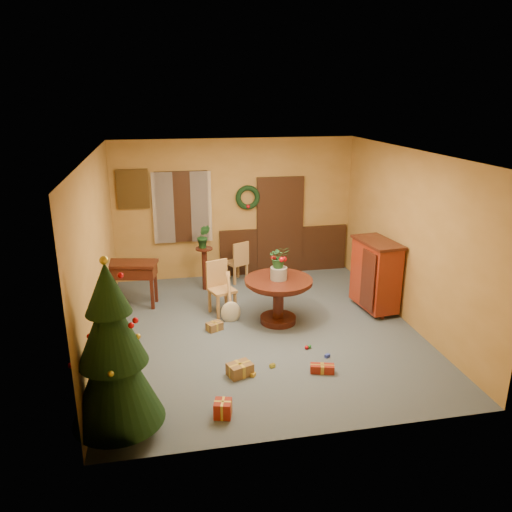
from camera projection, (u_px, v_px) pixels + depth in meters
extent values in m
plane|color=#3C4B57|center=(262.00, 330.00, 8.29)|extent=(5.50, 5.50, 0.00)
plane|color=silver|center=(263.00, 153.00, 7.39)|extent=(5.50, 5.50, 0.00)
plane|color=olive|center=(235.00, 209.00, 10.40)|extent=(5.00, 0.00, 5.00)
plane|color=olive|center=(316.00, 321.00, 5.27)|extent=(5.00, 0.00, 5.00)
plane|color=olive|center=(97.00, 256.00, 7.38)|extent=(0.00, 5.50, 5.50)
plane|color=olive|center=(409.00, 238.00, 8.30)|extent=(0.00, 5.50, 5.50)
cube|color=black|center=(284.00, 250.00, 10.85)|extent=(2.80, 0.06, 1.00)
cube|color=black|center=(280.00, 226.00, 10.66)|extent=(1.00, 0.08, 2.10)
cube|color=white|center=(280.00, 228.00, 10.70)|extent=(0.80, 0.03, 1.90)
cube|color=black|center=(182.00, 207.00, 10.12)|extent=(1.05, 0.08, 1.45)
cube|color=white|center=(182.00, 207.00, 10.15)|extent=(0.88, 0.03, 1.25)
cube|color=white|center=(163.00, 208.00, 10.01)|extent=(0.42, 0.02, 1.45)
cube|color=white|center=(201.00, 207.00, 10.15)|extent=(0.42, 0.02, 1.45)
torus|color=black|center=(248.00, 197.00, 10.30)|extent=(0.51, 0.11, 0.51)
cube|color=#4C3819|center=(133.00, 189.00, 9.83)|extent=(0.62, 0.05, 0.78)
cube|color=gray|center=(133.00, 189.00, 9.86)|extent=(0.48, 0.02, 0.62)
cylinder|color=black|center=(279.00, 281.00, 8.35)|extent=(1.14, 1.14, 0.06)
cylinder|color=black|center=(279.00, 284.00, 8.37)|extent=(1.02, 1.02, 0.04)
cylinder|color=black|center=(278.00, 301.00, 8.46)|extent=(0.18, 0.18, 0.63)
cylinder|color=black|center=(278.00, 319.00, 8.57)|extent=(0.61, 0.61, 0.10)
cylinder|color=slate|center=(279.00, 273.00, 8.31)|extent=(0.28, 0.28, 0.21)
imported|color=#1E4C23|center=(279.00, 257.00, 8.22)|extent=(0.34, 0.29, 0.37)
cube|color=#9A6A3D|center=(222.00, 290.00, 8.79)|extent=(0.53, 0.53, 0.05)
cube|color=#9A6A3D|center=(217.00, 273.00, 8.86)|extent=(0.40, 0.18, 0.49)
cube|color=#9A6A3D|center=(226.00, 297.00, 9.08)|extent=(0.06, 0.06, 0.42)
cube|color=#9A6A3D|center=(210.00, 301.00, 8.91)|extent=(0.06, 0.06, 0.42)
cube|color=#9A6A3D|center=(235.00, 304.00, 8.81)|extent=(0.06, 0.06, 0.42)
cube|color=#9A6A3D|center=(218.00, 308.00, 8.64)|extent=(0.06, 0.06, 0.42)
cube|color=#9A6A3D|center=(236.00, 263.00, 10.34)|extent=(0.51, 0.51, 0.05)
cube|color=#9A6A3D|center=(241.00, 253.00, 10.13)|extent=(0.36, 0.20, 0.45)
cube|color=#9A6A3D|center=(235.00, 276.00, 10.20)|extent=(0.05, 0.05, 0.39)
cube|color=#9A6A3D|center=(247.00, 273.00, 10.38)|extent=(0.05, 0.05, 0.39)
cube|color=#9A6A3D|center=(226.00, 272.00, 10.43)|extent=(0.05, 0.05, 0.39)
cube|color=#9A6A3D|center=(238.00, 269.00, 10.61)|extent=(0.05, 0.05, 0.39)
cylinder|color=black|center=(205.00, 269.00, 9.90)|extent=(0.10, 0.10, 0.84)
cylinder|color=black|center=(204.00, 249.00, 9.77)|extent=(0.34, 0.34, 0.03)
imported|color=#19471E|center=(204.00, 236.00, 9.69)|extent=(0.30, 0.26, 0.47)
cylinder|color=#382111|center=(120.00, 424.00, 5.74)|extent=(0.13, 0.13, 0.23)
cone|color=black|center=(115.00, 372.00, 5.52)|extent=(1.04, 1.04, 1.23)
cone|color=black|center=(110.00, 325.00, 5.35)|extent=(0.76, 0.76, 0.90)
cone|color=black|center=(107.00, 288.00, 5.22)|extent=(0.49, 0.49, 0.57)
sphere|color=gold|center=(104.00, 260.00, 5.12)|extent=(0.09, 0.09, 0.09)
cube|color=black|center=(130.00, 264.00, 9.01)|extent=(1.02, 0.65, 0.06)
cube|color=black|center=(131.00, 271.00, 9.06)|extent=(0.96, 0.59, 0.20)
cube|color=black|center=(109.00, 287.00, 9.07)|extent=(0.12, 0.34, 0.78)
cube|color=black|center=(154.00, 284.00, 9.22)|extent=(0.12, 0.34, 0.78)
cube|color=#541C09|center=(375.00, 275.00, 8.87)|extent=(0.58, 1.01, 1.19)
cube|color=black|center=(378.00, 242.00, 8.69)|extent=(0.65, 1.07, 0.05)
cylinder|color=black|center=(382.00, 316.00, 8.69)|extent=(0.07, 0.07, 0.09)
cylinder|color=black|center=(364.00, 299.00, 9.44)|extent=(0.07, 0.07, 0.09)
cube|color=brown|center=(240.00, 369.00, 6.94)|extent=(0.39, 0.34, 0.17)
cube|color=gold|center=(240.00, 369.00, 6.94)|extent=(0.32, 0.15, 0.18)
cube|color=gold|center=(240.00, 369.00, 6.94)|extent=(0.13, 0.25, 0.18)
cube|color=maroon|center=(223.00, 409.00, 6.04)|extent=(0.25, 0.25, 0.20)
cube|color=gold|center=(223.00, 409.00, 6.04)|extent=(0.21, 0.08, 0.21)
cube|color=gold|center=(223.00, 409.00, 6.04)|extent=(0.08, 0.21, 0.21)
cube|color=brown|center=(215.00, 326.00, 8.27)|extent=(0.30, 0.27, 0.14)
cube|color=gold|center=(215.00, 326.00, 8.27)|extent=(0.24, 0.14, 0.14)
cube|color=gold|center=(215.00, 326.00, 8.27)|extent=(0.11, 0.17, 0.14)
cube|color=maroon|center=(322.00, 368.00, 7.01)|extent=(0.36, 0.22, 0.12)
cube|color=gold|center=(322.00, 368.00, 7.01)|extent=(0.33, 0.11, 0.12)
cube|color=gold|center=(322.00, 368.00, 7.01)|extent=(0.08, 0.15, 0.12)
cube|color=#2739AC|center=(327.00, 356.00, 7.42)|extent=(0.09, 0.09, 0.05)
sphere|color=#238334|center=(310.00, 346.00, 7.69)|extent=(0.06, 0.06, 0.06)
cube|color=gold|center=(253.00, 375.00, 6.92)|extent=(0.09, 0.09, 0.05)
sphere|color=red|center=(307.00, 347.00, 7.66)|extent=(0.06, 0.06, 0.06)
cube|color=gold|center=(272.00, 366.00, 7.15)|extent=(0.09, 0.08, 0.05)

